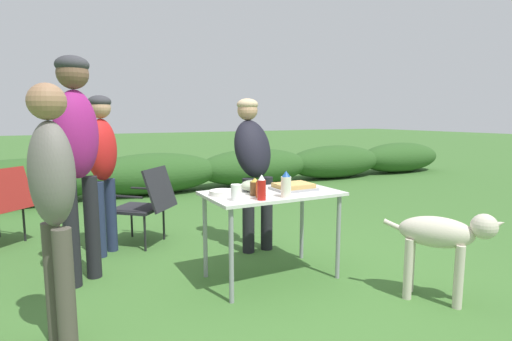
{
  "coord_description": "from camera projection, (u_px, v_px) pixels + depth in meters",
  "views": [
    {
      "loc": [
        -1.62,
        -2.82,
        1.36
      ],
      "look_at": [
        -0.02,
        0.25,
        0.89
      ],
      "focal_mm": 28.0,
      "sensor_mm": 36.0,
      "label": 1
    }
  ],
  "objects": [
    {
      "name": "ground_plane",
      "position": [
        271.0,
        277.0,
        3.4
      ],
      "size": [
        60.0,
        60.0,
        0.0
      ],
      "primitive_type": "plane",
      "color": "#3D6B2D"
    },
    {
      "name": "dog",
      "position": [
        443.0,
        238.0,
        2.91
      ],
      "size": [
        0.54,
        0.7,
        0.69
      ],
      "rotation": [
        0.0,
        0.0,
        -2.52
      ],
      "color": "beige",
      "rests_on": "ground"
    },
    {
      "name": "folding_table",
      "position": [
        272.0,
        201.0,
        3.31
      ],
      "size": [
        1.1,
        0.64,
        0.74
      ],
      "color": "silver",
      "rests_on": "ground"
    },
    {
      "name": "plate_stack",
      "position": [
        222.0,
        193.0,
        3.17
      ],
      "size": [
        0.21,
        0.21,
        0.04
      ],
      "primitive_type": "cylinder",
      "color": "white",
      "rests_on": "folding_table"
    },
    {
      "name": "mixing_bowl",
      "position": [
        253.0,
        186.0,
        3.33
      ],
      "size": [
        0.2,
        0.2,
        0.09
      ],
      "primitive_type": "ellipsoid",
      "color": "#ADBC99",
      "rests_on": "folding_table"
    },
    {
      "name": "beer_bottle",
      "position": [
        255.0,
        187.0,
        3.15
      ],
      "size": [
        0.08,
        0.08,
        0.14
      ],
      "color": "brown",
      "rests_on": "folding_table"
    },
    {
      "name": "shrub_hedge",
      "position": [
        154.0,
        174.0,
        7.0
      ],
      "size": [
        14.4,
        0.9,
        0.72
      ],
      "color": "#2D5623",
      "rests_on": "ground"
    },
    {
      "name": "ketchup_bottle",
      "position": [
        262.0,
        188.0,
        2.97
      ],
      "size": [
        0.06,
        0.06,
        0.19
      ],
      "color": "red",
      "rests_on": "folding_table"
    },
    {
      "name": "standing_person_in_olive_jacket",
      "position": [
        102.0,
        157.0,
        3.86
      ],
      "size": [
        0.41,
        0.42,
        1.56
      ],
      "rotation": [
        0.0,
        0.0,
        0.84
      ],
      "color": "#232D4C",
      "rests_on": "ground"
    },
    {
      "name": "mayo_bottle",
      "position": [
        286.0,
        185.0,
        3.08
      ],
      "size": [
        0.08,
        0.08,
        0.21
      ],
      "color": "silver",
      "rests_on": "folding_table"
    },
    {
      "name": "standing_person_in_gray_fleece",
      "position": [
        253.0,
        157.0,
        4.04
      ],
      "size": [
        0.38,
        0.48,
        1.54
      ],
      "rotation": [
        0.0,
        0.0,
        -0.01
      ],
      "color": "black",
      "rests_on": "ground"
    },
    {
      "name": "standing_person_in_red_jacket",
      "position": [
        77.0,
        143.0,
        3.16
      ],
      "size": [
        0.47,
        0.45,
        1.83
      ],
      "rotation": [
        0.0,
        0.0,
        0.66
      ],
      "color": "black",
      "rests_on": "ground"
    },
    {
      "name": "camp_chair_green_behind_table",
      "position": [
        146.0,
        202.0,
        4.21
      ],
      "size": [
        0.75,
        0.74,
        0.83
      ],
      "rotation": [
        0.0,
        0.0,
        0.83
      ],
      "color": "#232328",
      "rests_on": "ground"
    },
    {
      "name": "paper_cup_stack",
      "position": [
        236.0,
        192.0,
        2.96
      ],
      "size": [
        0.08,
        0.08,
        0.12
      ],
      "primitive_type": "cylinder",
      "color": "white",
      "rests_on": "folding_table"
    },
    {
      "name": "food_tray",
      "position": [
        293.0,
        187.0,
        3.39
      ],
      "size": [
        0.35,
        0.27,
        0.06
      ],
      "color": "#9E9EA3",
      "rests_on": "folding_table"
    },
    {
      "name": "hot_sauce_bottle",
      "position": [
        260.0,
        188.0,
        3.07
      ],
      "size": [
        0.06,
        0.06,
        0.16
      ],
      "color": "#CC4214",
      "rests_on": "folding_table"
    },
    {
      "name": "standing_person_in_navy_coat",
      "position": [
        53.0,
        192.0,
        2.26
      ],
      "size": [
        0.32,
        0.38,
        1.54
      ],
      "rotation": [
        0.0,
        0.0,
        1.88
      ],
      "color": "#4C473D",
      "rests_on": "ground"
    }
  ]
}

